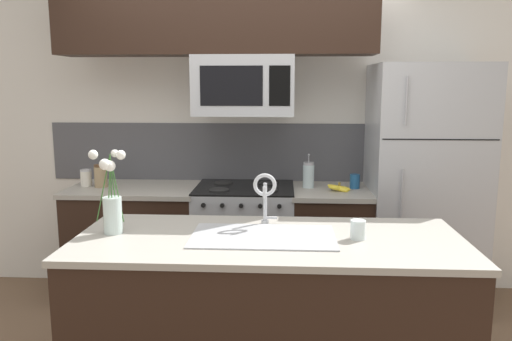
{
  "coord_description": "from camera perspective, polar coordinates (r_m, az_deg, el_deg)",
  "views": [
    {
      "loc": [
        0.3,
        -2.89,
        1.7
      ],
      "look_at": [
        0.12,
        0.27,
        1.16
      ],
      "focal_mm": 35.0,
      "sensor_mm": 36.0,
      "label": 1
    }
  ],
  "objects": [
    {
      "name": "stove_range",
      "position": [
        4.0,
        -1.28,
        -8.35
      ],
      "size": [
        0.76,
        0.64,
        0.93
      ],
      "color": "#A8AAAF",
      "rests_on": "ground"
    },
    {
      "name": "kitchen_sink",
      "position": [
        2.68,
        0.82,
        -9.01
      ],
      "size": [
        0.76,
        0.44,
        0.16
      ],
      "color": "#ADAFB5",
      "rests_on": "island_counter"
    },
    {
      "name": "rear_partition",
      "position": [
        4.19,
        3.19,
        4.21
      ],
      "size": [
        5.2,
        0.1,
        2.6
      ],
      "primitive_type": "cube",
      "color": "silver",
      "rests_on": "ground"
    },
    {
      "name": "splash_band",
      "position": [
        4.16,
        -0.97,
        2.11
      ],
      "size": [
        3.31,
        0.01,
        0.48
      ],
      "primitive_type": "cube",
      "color": "#4C4C51",
      "rests_on": "rear_partition"
    },
    {
      "name": "storage_jar_medium",
      "position": [
        4.1,
        -17.32,
        -0.58
      ],
      "size": [
        0.1,
        0.1,
        0.18
      ],
      "color": "#997F5B",
      "rests_on": "back_counter_left"
    },
    {
      "name": "refrigerator",
      "position": [
        4.03,
        18.52,
        -1.85
      ],
      "size": [
        0.82,
        0.74,
        1.86
      ],
      "color": "#A8AAAF",
      "rests_on": "ground"
    },
    {
      "name": "sink_faucet",
      "position": [
        2.82,
        1.04,
        -2.44
      ],
      "size": [
        0.14,
        0.14,
        0.31
      ],
      "color": "#B7BABF",
      "rests_on": "island_counter"
    },
    {
      "name": "back_counter_right",
      "position": [
        4.0,
        8.43,
        -8.5
      ],
      "size": [
        0.61,
        0.65,
        0.91
      ],
      "color": "black",
      "rests_on": "ground"
    },
    {
      "name": "french_press",
      "position": [
        3.91,
        6.02,
        -0.51
      ],
      "size": [
        0.09,
        0.09,
        0.27
      ],
      "color": "silver",
      "rests_on": "back_counter_right"
    },
    {
      "name": "coffee_tin",
      "position": [
        3.95,
        11.23,
        -1.22
      ],
      "size": [
        0.08,
        0.08,
        0.11
      ],
      "primitive_type": "cylinder",
      "color": "#1E5184",
      "rests_on": "back_counter_right"
    },
    {
      "name": "microwave",
      "position": [
        3.78,
        -1.38,
        9.66
      ],
      "size": [
        0.74,
        0.4,
        0.44
      ],
      "color": "#A8AAAF"
    },
    {
      "name": "island_counter",
      "position": [
        2.83,
        1.44,
        -16.43
      ],
      "size": [
        2.05,
        0.85,
        0.91
      ],
      "color": "black",
      "rests_on": "ground"
    },
    {
      "name": "flower_vase",
      "position": [
        2.79,
        -16.16,
        -3.78
      ],
      "size": [
        0.2,
        0.13,
        0.46
      ],
      "color": "silver",
      "rests_on": "island_counter"
    },
    {
      "name": "banana_bunch",
      "position": [
        3.83,
        9.49,
        -2.0
      ],
      "size": [
        0.19,
        0.13,
        0.08
      ],
      "color": "yellow",
      "rests_on": "back_counter_right"
    },
    {
      "name": "upper_cabinet_band",
      "position": [
        3.8,
        -4.64,
        17.48
      ],
      "size": [
        2.32,
        0.34,
        0.6
      ],
      "primitive_type": "cube",
      "color": "black"
    },
    {
      "name": "back_counter_left",
      "position": [
        4.16,
        -13.48,
        -7.98
      ],
      "size": [
        1.01,
        0.65,
        0.91
      ],
      "color": "black",
      "rests_on": "ground"
    },
    {
      "name": "drinking_glass",
      "position": [
        2.66,
        11.57,
        -6.64
      ],
      "size": [
        0.08,
        0.08,
        0.1
      ],
      "color": "silver",
      "rests_on": "island_counter"
    },
    {
      "name": "storage_jar_tall",
      "position": [
        4.18,
        -18.84,
        -0.79
      ],
      "size": [
        0.09,
        0.09,
        0.13
      ],
      "color": "silver",
      "rests_on": "back_counter_left"
    }
  ]
}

